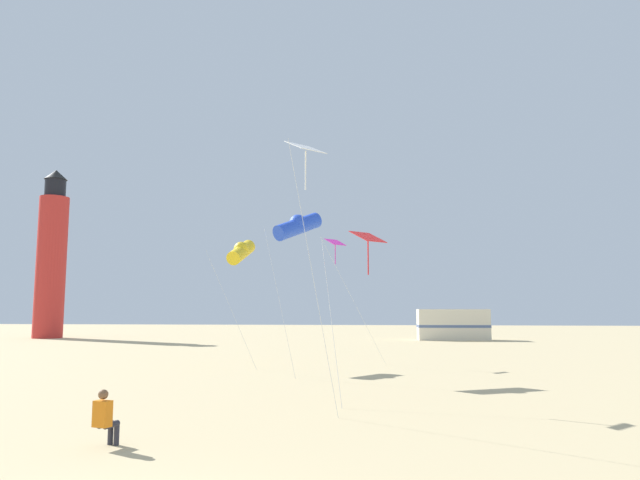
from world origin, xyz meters
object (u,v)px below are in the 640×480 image
object	(u,v)px
kite_diamond_white	(306,156)
kite_flyer_standing	(105,416)
kite_diamond_magenta	(336,246)
kite_tube_gold	(241,251)
kite_diamond_scarlet	(366,242)
lighthouse_distant	(52,258)
rv_van_cream	(453,325)
kite_tube_blue	(298,226)

from	to	relation	value
kite_diamond_white	kite_flyer_standing	bearing A→B (deg)	-131.39
kite_diamond_magenta	kite_tube_gold	distance (m)	5.24
kite_flyer_standing	kite_diamond_scarlet	distance (m)	9.44
lighthouse_distant	kite_diamond_scarlet	bearing A→B (deg)	-48.52
rv_van_cream	lighthouse_distant	bearing A→B (deg)	178.19
kite_flyer_standing	kite_diamond_magenta	distance (m)	20.41
kite_tube_blue	kite_diamond_white	bearing A→B (deg)	-80.53
kite_tube_gold	kite_tube_blue	size ratio (longest dim) A/B	0.89
kite_flyer_standing	kite_diamond_scarlet	size ratio (longest dim) A/B	0.22
kite_diamond_scarlet	rv_van_cream	bearing A→B (deg)	79.25
kite_flyer_standing	lighthouse_distant	size ratio (longest dim) A/B	0.07
kite_flyer_standing	rv_van_cream	xyz separation A→B (m)	(12.13, 43.38, 0.78)
kite_tube_gold	lighthouse_distant	world-z (taller)	lighthouse_distant
kite_diamond_magenta	kite_tube_gold	size ratio (longest dim) A/B	1.03
kite_diamond_magenta	kite_diamond_scarlet	size ratio (longest dim) A/B	1.25
kite_tube_gold	rv_van_cream	xyz separation A→B (m)	(13.48, 26.50, -4.28)
kite_flyer_standing	rv_van_cream	bearing A→B (deg)	-88.66
lighthouse_distant	kite_diamond_white	bearing A→B (deg)	-51.91
kite_flyer_standing	kite_diamond_magenta	bearing A→B (deg)	-82.50
kite_diamond_scarlet	kite_tube_gold	size ratio (longest dim) A/B	0.82
kite_tube_blue	lighthouse_distant	size ratio (longest dim) A/B	0.43
kite_diamond_magenta	kite_flyer_standing	bearing A→B (deg)	-99.46
kite_diamond_magenta	kite_diamond_scarlet	xyz separation A→B (m)	(1.93, -12.72, -1.26)
kite_flyer_standing	kite_diamond_magenta	xyz separation A→B (m)	(3.23, 19.38, 5.53)
kite_tube_gold	rv_van_cream	bearing A→B (deg)	63.04
kite_flyer_standing	kite_diamond_scarlet	world-z (taller)	kite_diamond_scarlet
kite_diamond_scarlet	kite_diamond_white	bearing A→B (deg)	-121.35
kite_diamond_white	rv_van_cream	size ratio (longest dim) A/B	1.14
kite_diamond_magenta	kite_tube_gold	world-z (taller)	kite_diamond_magenta
kite_flyer_standing	kite_tube_gold	xyz separation A→B (m)	(-1.36, 16.88, 5.05)
kite_tube_blue	kite_diamond_white	size ratio (longest dim) A/B	0.96
kite_diamond_scarlet	lighthouse_distant	xyz separation A→B (m)	(-32.10, 36.31, 2.96)
kite_diamond_magenta	rv_van_cream	world-z (taller)	kite_diamond_magenta
kite_diamond_scarlet	kite_tube_blue	bearing A→B (deg)	114.72
kite_tube_gold	kite_tube_blue	distance (m)	4.77
lighthouse_distant	rv_van_cream	bearing A→B (deg)	0.60
kite_flyer_standing	kite_diamond_scarlet	bearing A→B (deg)	-110.80
kite_flyer_standing	lighthouse_distant	distance (m)	51.23
kite_tube_blue	rv_van_cream	distance (m)	31.90
kite_diamond_scarlet	kite_flyer_standing	bearing A→B (deg)	-127.76
kite_flyer_standing	lighthouse_distant	world-z (taller)	lighthouse_distant
kite_flyer_standing	rv_van_cream	world-z (taller)	rv_van_cream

